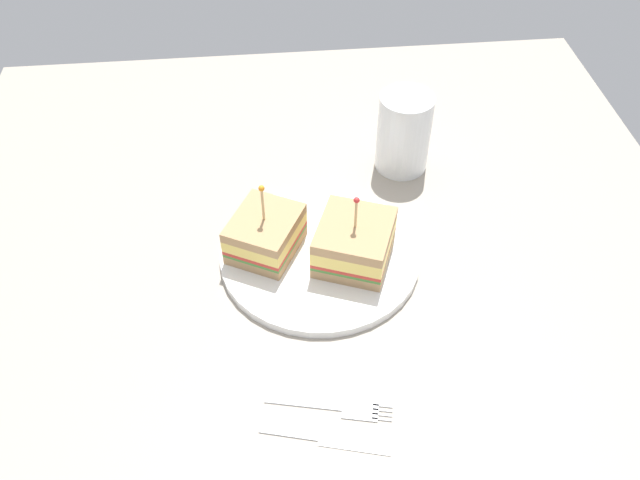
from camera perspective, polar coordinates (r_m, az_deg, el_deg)
ground_plane at (r=81.39cm, az=0.00°, el=-1.99°), size 96.23×96.23×2.00cm
plate at (r=80.26cm, az=0.00°, el=-1.26°), size 24.04×24.04×1.07cm
sandwich_half_front at (r=77.33cm, az=2.96°, el=-0.20°), size 11.25×10.89×9.67cm
sandwich_half_back at (r=78.77cm, az=-4.72°, el=0.55°), size 10.84×10.30×9.93cm
drink_glass at (r=91.11cm, az=7.17°, el=8.88°), size 7.18×7.18×11.05cm
fork at (r=68.33cm, az=2.01°, el=-14.19°), size 3.95×12.78×0.35cm
knife at (r=66.66cm, az=1.10°, el=-16.75°), size 4.27×12.72×0.35cm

